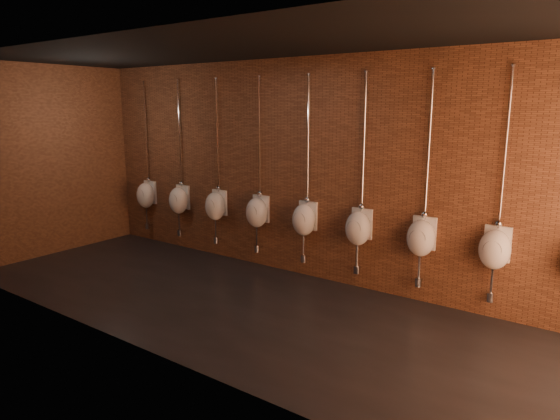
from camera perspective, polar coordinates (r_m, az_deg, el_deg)
The scene contains 10 objects.
ground at distance 6.49m, azimuth -3.88°, elevation -11.01°, with size 8.50×8.50×0.00m, color black.
room_shell at distance 6.01m, azimuth -4.14°, elevation 6.97°, with size 8.54×3.04×3.22m.
urinal_0 at distance 9.62m, azimuth -15.06°, elevation 1.74°, with size 0.36×0.32×2.71m.
urinal_1 at distance 8.97m, azimuth -11.49°, elevation 1.20°, with size 0.36×0.32×2.71m.
urinal_2 at distance 8.35m, azimuth -7.38°, elevation 0.57°, with size 0.36×0.32×2.71m.
urinal_3 at distance 7.79m, azimuth -2.64°, elevation -0.16°, with size 0.36×0.32×2.71m.
urinal_4 at distance 7.29m, azimuth 2.78°, elevation -1.00°, with size 0.36×0.32×2.71m.
urinal_5 at distance 6.87m, azimuth 8.95°, elevation -1.93°, with size 0.36×0.32×2.71m.
urinal_6 at distance 6.53m, azimuth 15.84°, elevation -2.95°, with size 0.36×0.32×2.71m.
urinal_7 at distance 6.31m, azimuth 23.36°, elevation -4.01°, with size 0.36×0.32×2.71m.
Camera 1 is at (3.83, -4.60, 2.51)m, focal length 32.00 mm.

